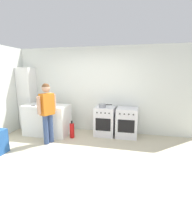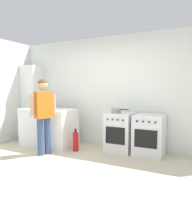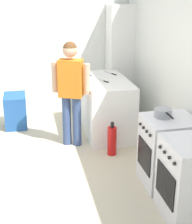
# 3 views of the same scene
# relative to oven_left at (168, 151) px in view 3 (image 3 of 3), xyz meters

# --- Properties ---
(ground_plane) EXTENTS (8.00, 8.00, 0.00)m
(ground_plane) POSITION_rel_oven_left_xyz_m (-0.35, -1.58, -0.43)
(ground_plane) COLOR beige
(back_wall) EXTENTS (6.00, 0.10, 2.60)m
(back_wall) POSITION_rel_oven_left_xyz_m (-0.35, 0.37, 0.87)
(back_wall) COLOR silver
(back_wall) RESTS_ON ground
(side_wall_left) EXTENTS (0.10, 3.10, 2.60)m
(side_wall_left) POSITION_rel_oven_left_xyz_m (-2.95, -1.18, 0.87)
(side_wall_left) COLOR silver
(side_wall_left) RESTS_ON ground
(counter_unit) EXTENTS (1.30, 0.70, 0.90)m
(counter_unit) POSITION_rel_oven_left_xyz_m (-1.70, -0.38, 0.02)
(counter_unit) COLOR white
(counter_unit) RESTS_ON ground
(oven_left) EXTENTS (0.57, 0.62, 0.85)m
(oven_left) POSITION_rel_oven_left_xyz_m (0.00, 0.00, 0.00)
(oven_left) COLOR silver
(oven_left) RESTS_ON ground
(pot) EXTENTS (0.39, 0.21, 0.10)m
(pot) POSITION_rel_oven_left_xyz_m (-0.07, -0.07, 0.48)
(pot) COLOR gray
(pot) RESTS_ON oven_left
(knife_carving) EXTENTS (0.31, 0.17, 0.01)m
(knife_carving) POSITION_rel_oven_left_xyz_m (-1.64, -0.45, 0.48)
(knife_carving) COLOR silver
(knife_carving) RESTS_ON counter_unit
(knife_chef) EXTENTS (0.30, 0.15, 0.01)m
(knife_chef) POSITION_rel_oven_left_xyz_m (-2.06, -0.21, 0.48)
(knife_chef) COLOR silver
(knife_chef) RESTS_ON counter_unit
(knife_utility) EXTENTS (0.25, 0.07, 0.01)m
(knife_utility) POSITION_rel_oven_left_xyz_m (-2.07, -0.59, 0.48)
(knife_utility) COLOR silver
(knife_utility) RESTS_ON counter_unit
(person) EXTENTS (0.32, 0.53, 1.57)m
(person) POSITION_rel_oven_left_xyz_m (-1.32, -0.99, 0.51)
(person) COLOR #384C7A
(person) RESTS_ON ground
(fire_extinguisher) EXTENTS (0.13, 0.13, 0.50)m
(fire_extinguisher) POSITION_rel_oven_left_xyz_m (-0.87, -0.48, -0.21)
(fire_extinguisher) COLOR red
(fire_extinguisher) RESTS_ON ground
(recycling_crate_lower) EXTENTS (0.52, 0.36, 0.28)m
(recycling_crate_lower) POSITION_rel_oven_left_xyz_m (-2.25, -1.84, -0.29)
(recycling_crate_lower) COLOR #235193
(recycling_crate_lower) RESTS_ON ground
(recycling_crate_upper) EXTENTS (0.52, 0.36, 0.28)m
(recycling_crate_upper) POSITION_rel_oven_left_xyz_m (-2.25, -1.84, -0.01)
(recycling_crate_upper) COLOR #235193
(recycling_crate_upper) RESTS_ON recycling_crate_lower
(larder_cabinet) EXTENTS (0.48, 0.44, 2.00)m
(larder_cabinet) POSITION_rel_oven_left_xyz_m (-2.65, 0.10, 0.57)
(larder_cabinet) COLOR white
(larder_cabinet) RESTS_ON ground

